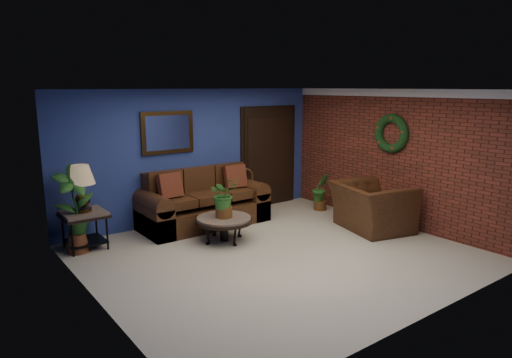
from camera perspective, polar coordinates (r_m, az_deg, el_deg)
floor at (r=7.14m, az=2.80°, el=-9.37°), size 5.50×5.50×0.00m
wall_back at (r=8.84m, az=-7.48°, el=3.00°), size 5.50×0.04×2.50m
wall_left at (r=5.51m, az=-19.76°, el=-2.79°), size 0.04×5.00×2.50m
wall_right_brick at (r=8.79m, az=16.88°, el=2.54°), size 0.04×5.00×2.50m
ceiling at (r=6.67m, az=3.02°, el=11.11°), size 5.50×5.00×0.02m
crown_molding at (r=8.67m, az=17.22°, el=10.25°), size 0.03×5.00×0.14m
wall_mirror at (r=8.47m, az=-10.99°, el=5.72°), size 1.02×0.06×0.77m
closet_door at (r=9.81m, az=1.59°, el=2.75°), size 1.44×0.06×2.18m
wreath at (r=8.71m, az=16.55°, el=5.48°), size 0.16×0.72×0.72m
sofa at (r=8.60m, az=-6.79°, el=-3.36°), size 2.36×1.02×1.06m
coffee_table at (r=7.64m, az=-4.03°, el=-5.19°), size 0.96×0.96×0.41m
end_table at (r=7.73m, az=-20.70°, el=-4.83°), size 0.67×0.67×0.61m
table_lamp at (r=7.59m, az=-21.03°, el=-0.43°), size 0.43×0.43×0.72m
side_chair at (r=9.17m, az=-0.94°, el=-1.24°), size 0.41×0.41×0.92m
armchair at (r=8.47m, az=14.27°, el=-3.36°), size 1.43×1.55×0.84m
coffee_plant at (r=7.53m, az=-4.08°, el=-2.10°), size 0.49×0.43×0.67m
floor_plant at (r=9.60m, az=8.06°, el=-1.52°), size 0.42×0.38×0.78m
tall_plant at (r=7.54m, az=-21.73°, el=-3.20°), size 0.63×0.46×1.38m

